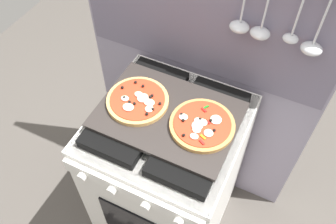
{
  "coord_description": "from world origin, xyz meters",
  "views": [
    {
      "loc": [
        0.38,
        -0.78,
        2.01
      ],
      "look_at": [
        0.0,
        0.0,
        0.93
      ],
      "focal_mm": 38.48,
      "sensor_mm": 36.0,
      "label": 1
    }
  ],
  "objects": [
    {
      "name": "kitchen_backsplash",
      "position": [
        0.0,
        0.33,
        0.79
      ],
      "size": [
        1.1,
        0.09,
        1.55
      ],
      "color": "gray",
      "rests_on": "ground_plane"
    },
    {
      "name": "stove",
      "position": [
        -0.0,
        -0.0,
        0.45
      ],
      "size": [
        0.6,
        0.64,
        0.9
      ],
      "color": "white",
      "rests_on": "ground_plane"
    },
    {
      "name": "baking_tray",
      "position": [
        0.0,
        0.0,
        0.91
      ],
      "size": [
        0.54,
        0.38,
        0.02
      ],
      "primitive_type": "cube",
      "color": "#2D2826",
      "rests_on": "stove"
    },
    {
      "name": "pizza_left",
      "position": [
        -0.13,
        0.0,
        0.93
      ],
      "size": [
        0.25,
        0.25,
        0.03
      ],
      "color": "tan",
      "rests_on": "baking_tray"
    },
    {
      "name": "ground_plane",
      "position": [
        0.0,
        0.0,
        0.0
      ],
      "size": [
        4.0,
        4.0,
        0.0
      ],
      "primitive_type": "plane",
      "color": "#4C4742"
    },
    {
      "name": "pizza_right",
      "position": [
        0.14,
        -0.0,
        0.93
      ],
      "size": [
        0.25,
        0.25,
        0.03
      ],
      "color": "#C18947",
      "rests_on": "baking_tray"
    }
  ]
}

